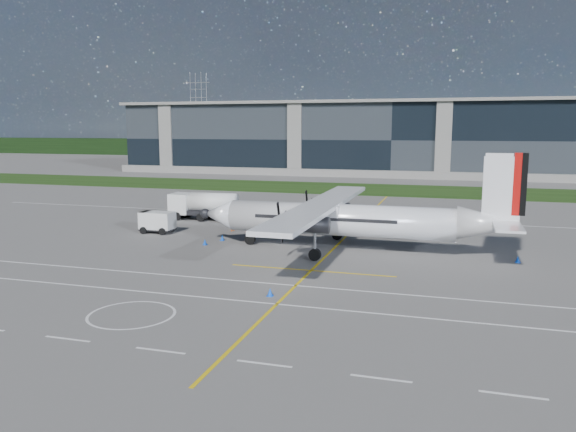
{
  "coord_description": "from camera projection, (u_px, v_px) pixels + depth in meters",
  "views": [
    {
      "loc": [
        12.52,
        -43.57,
        10.06
      ],
      "look_at": [
        -1.01,
        1.65,
        2.59
      ],
      "focal_mm": 35.0,
      "sensor_mm": 36.0,
      "label": 1
    }
  ],
  "objects": [
    {
      "name": "pylon_west",
      "position": [
        199.0,
        114.0,
        208.59
      ],
      "size": [
        9.0,
        4.6,
        30.0
      ],
      "primitive_type": null,
      "color": "gray",
      "rests_on": "ground"
    },
    {
      "name": "turboprop_aircraft",
      "position": [
        351.0,
        201.0,
        45.57
      ],
      "size": [
        26.38,
        27.36,
        8.21
      ],
      "primitive_type": null,
      "color": "white",
      "rests_on": "ground"
    },
    {
      "name": "yellow_taxiway_centerline",
      "position": [
        352.0,
        231.0,
        54.96
      ],
      "size": [
        0.2,
        70.0,
        0.01
      ],
      "primitive_type": "cube",
      "color": "yellow",
      "rests_on": "ground"
    },
    {
      "name": "safety_cone_nose_port",
      "position": [
        205.0,
        242.0,
        48.51
      ],
      "size": [
        0.36,
        0.36,
        0.5
      ],
      "primitive_type": "cone",
      "color": "blue",
      "rests_on": "ground"
    },
    {
      "name": "baggage_tug",
      "position": [
        157.0,
        222.0,
        53.97
      ],
      "size": [
        3.38,
        2.03,
        2.03
      ],
      "primitive_type": null,
      "color": "silver",
      "rests_on": "ground"
    },
    {
      "name": "safety_cone_tail",
      "position": [
        518.0,
        259.0,
        42.18
      ],
      "size": [
        0.36,
        0.36,
        0.5
      ],
      "primitive_type": "cone",
      "color": "blue",
      "rests_on": "ground"
    },
    {
      "name": "safety_cone_stbdwing",
      "position": [
        346.0,
        219.0,
        60.36
      ],
      "size": [
        0.36,
        0.36,
        0.5
      ],
      "primitive_type": "cone",
      "color": "blue",
      "rests_on": "ground"
    },
    {
      "name": "safety_cone_nose_stbd",
      "position": [
        222.0,
        238.0,
        50.38
      ],
      "size": [
        0.36,
        0.36,
        0.5
      ],
      "primitive_type": "cone",
      "color": "blue",
      "rests_on": "ground"
    },
    {
      "name": "fuel_tanker_truck",
      "position": [
        199.0,
        206.0,
        61.61
      ],
      "size": [
        8.09,
        2.63,
        3.03
      ],
      "primitive_type": null,
      "color": "silver",
      "rests_on": "ground"
    },
    {
      "name": "ground",
      "position": [
        368.0,
        195.0,
        84.2
      ],
      "size": [
        400.0,
        400.0,
        0.0
      ],
      "primitive_type": "plane",
      "color": "slate",
      "rests_on": "ground"
    },
    {
      "name": "white_lane_line",
      "position": [
        228.0,
        300.0,
        33.1
      ],
      "size": [
        90.0,
        0.15,
        0.01
      ],
      "primitive_type": "cube",
      "color": "white",
      "rests_on": "ground"
    },
    {
      "name": "safety_cone_portwing",
      "position": [
        270.0,
        292.0,
        33.76
      ],
      "size": [
        0.36,
        0.36,
        0.5
      ],
      "primitive_type": "cone",
      "color": "blue",
      "rests_on": "ground"
    },
    {
      "name": "tree_line",
      "position": [
        416.0,
        150.0,
        178.35
      ],
      "size": [
        400.0,
        6.0,
        6.0
      ],
      "primitive_type": "cube",
      "color": "black",
      "rests_on": "ground"
    },
    {
      "name": "grass_strip",
      "position": [
        375.0,
        189.0,
        91.76
      ],
      "size": [
        400.0,
        18.0,
        0.04
      ],
      "primitive_type": "cube",
      "color": "#19370F",
      "rests_on": "ground"
    },
    {
      "name": "ground_crew_person",
      "position": [
        232.0,
        221.0,
        54.92
      ],
      "size": [
        0.71,
        0.89,
        1.97
      ],
      "primitive_type": "imported",
      "rotation": [
        0.0,
        0.0,
        1.39
      ],
      "color": "#F25907",
      "rests_on": "ground"
    },
    {
      "name": "terminal_building",
      "position": [
        396.0,
        139.0,
        120.87
      ],
      "size": [
        120.0,
        20.0,
        15.0
      ],
      "primitive_type": "cube",
      "color": "black",
      "rests_on": "ground"
    }
  ]
}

